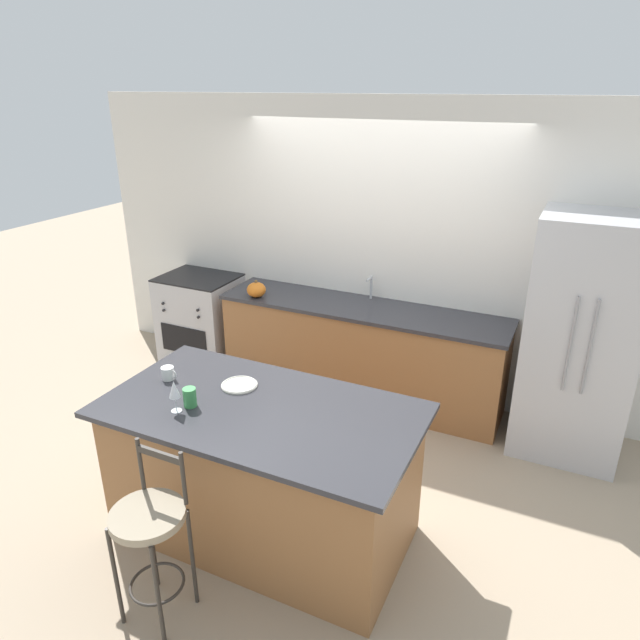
% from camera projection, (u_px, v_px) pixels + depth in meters
% --- Properties ---
extents(ground_plane, '(18.00, 18.00, 0.00)m').
position_uv_depth(ground_plane, '(345.00, 412.00, 5.20)').
color(ground_plane, tan).
extents(wall_back, '(6.00, 0.07, 2.70)m').
position_uv_depth(wall_back, '(376.00, 251.00, 5.26)').
color(wall_back, silver).
rests_on(wall_back, ground_plane).
extents(back_counter, '(2.66, 0.67, 0.92)m').
position_uv_depth(back_counter, '(361.00, 351.00, 5.34)').
color(back_counter, '#936038').
rests_on(back_counter, ground_plane).
extents(sink_faucet, '(0.02, 0.13, 0.22)m').
position_uv_depth(sink_faucet, '(371.00, 285.00, 5.27)').
color(sink_faucet, '#ADAFB5').
rests_on(sink_faucet, back_counter).
extents(kitchen_island, '(1.96, 1.05, 0.95)m').
position_uv_depth(kitchen_island, '(263.00, 471.00, 3.65)').
color(kitchen_island, '#936038').
rests_on(kitchen_island, ground_plane).
extents(refrigerator, '(0.80, 0.74, 1.93)m').
position_uv_depth(refrigerator, '(580.00, 339.00, 4.37)').
color(refrigerator, '#BCBCC1').
rests_on(refrigerator, ground_plane).
extents(oven_range, '(0.77, 0.64, 0.94)m').
position_uv_depth(oven_range, '(202.00, 319.00, 6.03)').
color(oven_range, '#B7B7BC').
rests_on(oven_range, ground_plane).
extents(bar_stool_near, '(0.40, 0.40, 1.04)m').
position_uv_depth(bar_stool_near, '(151.00, 531.00, 3.03)').
color(bar_stool_near, '#332D28').
rests_on(bar_stool_near, ground_plane).
extents(dinner_plate, '(0.24, 0.24, 0.02)m').
position_uv_depth(dinner_plate, '(239.00, 385.00, 3.72)').
color(dinner_plate, beige).
rests_on(dinner_plate, kitchen_island).
extents(wine_glass, '(0.07, 0.07, 0.21)m').
position_uv_depth(wine_glass, '(174.00, 390.00, 3.38)').
color(wine_glass, white).
rests_on(wine_glass, kitchen_island).
extents(coffee_mug, '(0.11, 0.08, 0.09)m').
position_uv_depth(coffee_mug, '(168.00, 373.00, 3.79)').
color(coffee_mug, white).
rests_on(coffee_mug, kitchen_island).
extents(tumbler_cup, '(0.08, 0.08, 0.12)m').
position_uv_depth(tumbler_cup, '(190.00, 397.00, 3.47)').
color(tumbler_cup, '#3D934C').
rests_on(tumbler_cup, kitchen_island).
extents(pumpkin_decoration, '(0.18, 0.18, 0.16)m').
position_uv_depth(pumpkin_decoration, '(256.00, 290.00, 5.35)').
color(pumpkin_decoration, orange).
rests_on(pumpkin_decoration, back_counter).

